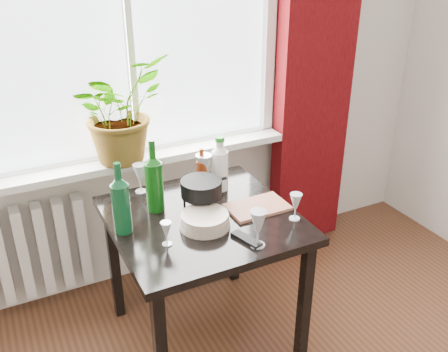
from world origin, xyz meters
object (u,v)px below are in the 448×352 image
wine_bottle_right (154,175)px  wineglass_front_right (258,228)px  potted_plant (119,110)px  fondue_pot (201,195)px  cleaning_bottle (220,163)px  tv_remote (246,239)px  wine_bottle_left (120,198)px  plate_stack (205,220)px  wineglass_back_center (204,172)px  wineglass_front_left (167,234)px  wineglass_far_right (295,206)px  cutting_board (257,207)px  radiator (12,256)px  table (203,232)px  bottle_amber (202,169)px  wineglass_back_left (140,178)px

wine_bottle_right → wineglass_front_right: 0.58m
potted_plant → fondue_pot: 0.65m
potted_plant → cleaning_bottle: potted_plant is taller
cleaning_bottle → tv_remote: cleaning_bottle is taller
wine_bottle_left → plate_stack: wine_bottle_left is taller
wineglass_back_center → wine_bottle_left: bearing=-157.0°
wineglass_front_left → wineglass_front_right: bearing=-27.7°
wineglass_back_center → wineglass_far_right: bearing=-61.4°
plate_stack → cutting_board: plate_stack is taller
wineglass_back_center → wine_bottle_right: bearing=-163.3°
radiator → cutting_board: 1.36m
wineglass_front_right → fondue_pot: size_ratio=0.77×
potted_plant → wine_bottle_right: size_ratio=1.51×
wine_bottle_right → tv_remote: bearing=-59.2°
wineglass_back_center → wineglass_front_left: 0.54m
table → cutting_board: 0.29m
wineglass_back_center → tv_remote: size_ratio=1.29×
wine_bottle_left → bottle_amber: (0.48, 0.21, -0.06)m
plate_stack → tv_remote: size_ratio=1.51×
table → potted_plant: size_ratio=1.53×
wineglass_far_right → wine_bottle_left: bearing=161.1°
wine_bottle_right → wine_bottle_left: bearing=-148.5°
cleaning_bottle → wineglass_far_right: bearing=-67.3°
plate_stack → tv_remote: 0.22m
potted_plant → fondue_pot: potted_plant is taller
fondue_pot → cutting_board: bearing=-12.8°
radiator → wineglass_front_left: 1.08m
radiator → wine_bottle_left: bearing=-51.1°
cutting_board → wineglass_front_right: bearing=-119.9°
potted_plant → fondue_pot: size_ratio=2.45×
wine_bottle_left → wineglass_front_left: size_ratio=3.02×
wine_bottle_left → cleaning_bottle: 0.60m
wineglass_front_left → cutting_board: wineglass_front_left is taller
radiator → wineglass_front_right: 1.43m
potted_plant → wineglass_far_right: bearing=-54.0°
wineglass_front_left → plate_stack: size_ratio=0.48×
cleaning_bottle → cutting_board: (0.07, -0.27, -0.14)m
wineglass_back_left → wine_bottle_left: bearing=-119.8°
bottle_amber → fondue_pot: 0.20m
radiator → table: table is taller
potted_plant → wineglass_front_right: (0.31, -0.92, -0.30)m
radiator → wineglass_back_center: (0.97, -0.38, 0.46)m
cutting_board → table: bearing=168.7°
wineglass_far_right → plate_stack: size_ratio=0.58×
radiator → wineglass_front_left: bearing=-51.8°
radiator → wine_bottle_right: wine_bottle_right is taller
cleaning_bottle → plate_stack: cleaning_bottle is taller
wine_bottle_right → cleaning_bottle: (0.37, 0.05, -0.03)m
tv_remote → cutting_board: size_ratio=0.53×
potted_plant → wine_bottle_right: 0.47m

